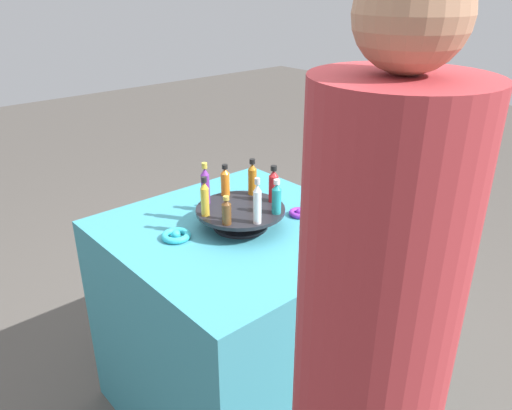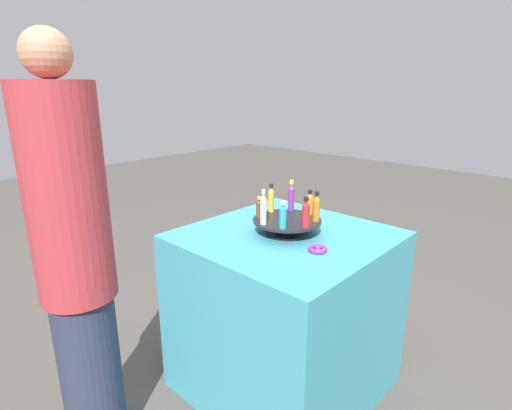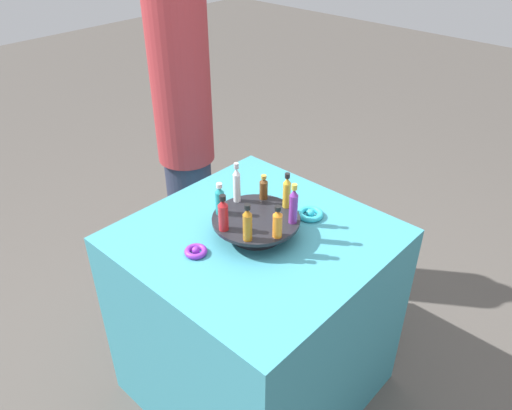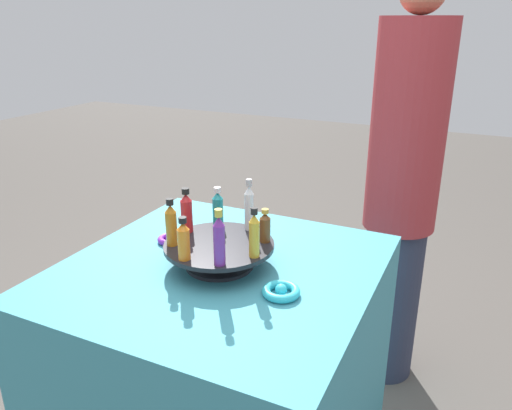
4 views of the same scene
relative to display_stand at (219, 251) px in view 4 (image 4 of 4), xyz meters
name	(u,v)px [view 4 (image 4 of 4)]	position (x,y,z in m)	size (l,w,h in m)	color
party_table	(223,381)	(0.00, 0.00, -0.44)	(0.83, 0.83, 0.78)	teal
display_stand	(219,251)	(0.00, 0.00, 0.00)	(0.30, 0.30, 0.07)	black
bottle_purple	(219,239)	(0.11, 0.06, 0.09)	(0.03, 0.03, 0.15)	#702D93
bottle_gold	(254,234)	(0.03, 0.12, 0.08)	(0.03, 0.03, 0.13)	gold
bottle_brown	(265,227)	(-0.06, 0.11, 0.07)	(0.03, 0.03, 0.09)	brown
bottle_clear	(249,207)	(-0.12, 0.03, 0.09)	(0.03, 0.03, 0.15)	silver
bottle_teal	(218,208)	(-0.11, -0.06, 0.08)	(0.03, 0.03, 0.12)	teal
bottle_red	(187,212)	(-0.03, -0.12, 0.08)	(0.03, 0.03, 0.13)	#B21E23
bottle_amber	(171,224)	(0.06, -0.11, 0.08)	(0.03, 0.03, 0.13)	#AD6B19
bottle_orange	(184,240)	(0.12, -0.03, 0.08)	(0.03, 0.03, 0.11)	orange
ribbon_bow_teal	(281,291)	(0.07, 0.21, -0.03)	(0.10, 0.10, 0.03)	#2DB7CC
ribbon_bow_purple	(170,239)	(-0.07, -0.21, -0.04)	(0.08, 0.08, 0.03)	purple
person_figure	(401,193)	(-0.78, 0.35, -0.02)	(0.27, 0.27, 1.59)	#282D42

